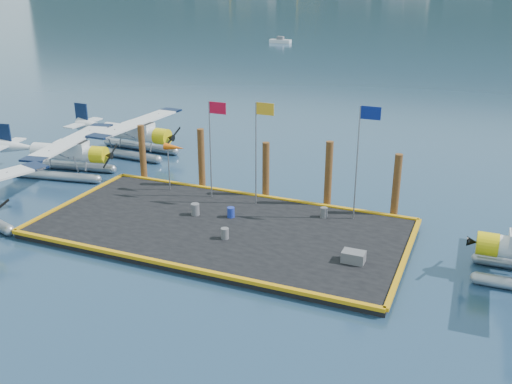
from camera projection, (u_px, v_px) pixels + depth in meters
The scene contains 19 objects.
ground at pixel (221, 232), 31.58m from camera, with size 4000.00×4000.00×0.00m, color navy.
dock at pixel (221, 229), 31.51m from camera, with size 20.00×10.00×0.40m, color black.
dock_bumpers at pixel (221, 224), 31.40m from camera, with size 20.25×10.25×0.18m, color #C98A0B, non-canonical shape.
seaplane_b at pixel (67, 155), 40.07m from camera, with size 8.98×9.85×3.48m.
seaplane_c at pixel (135, 135), 44.70m from camera, with size 9.33×10.28×3.66m.
drum_0 at pixel (195, 209), 32.74m from camera, with size 0.49×0.49×0.69m, color #56555A.
drum_3 at pixel (225, 233), 29.80m from camera, with size 0.42×0.42×0.59m, color #56555A.
drum_4 at pixel (324, 212), 32.46m from camera, with size 0.41×0.41×0.58m, color #56555A.
drum_5 at pixel (231, 212), 32.45m from camera, with size 0.42×0.42×0.59m, color navy.
crate at pixel (353, 257), 27.38m from camera, with size 1.09×0.73×0.55m, color #56555A.
flagpole_red at pixel (213, 135), 34.12m from camera, with size 1.14×0.08×6.00m.
flagpole_yellow at pixel (259, 138), 32.99m from camera, with size 1.14×0.08×6.20m.
flagpole_blue at pixel (362, 146), 30.77m from camera, with size 1.14×0.08×6.50m.
windsock at pixel (174, 148), 35.52m from camera, with size 1.40×0.44×3.12m.
piling_0 at pixel (143, 154), 38.59m from camera, with size 0.44×0.44×4.00m, color #4F2B16.
piling_1 at pixel (201, 160), 36.93m from camera, with size 0.44×0.44×4.20m, color #4F2B16.
piling_2 at pixel (266, 172), 35.38m from camera, with size 0.44×0.44×3.80m, color #4F2B16.
piling_3 at pixel (328, 176), 33.84m from camera, with size 0.44×0.44×4.30m, color #4F2B16.
piling_4 at pixel (396, 188), 32.46m from camera, with size 0.44×0.44×4.00m, color #4F2B16.
Camera 1 is at (12.86, -25.74, 13.33)m, focal length 40.00 mm.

